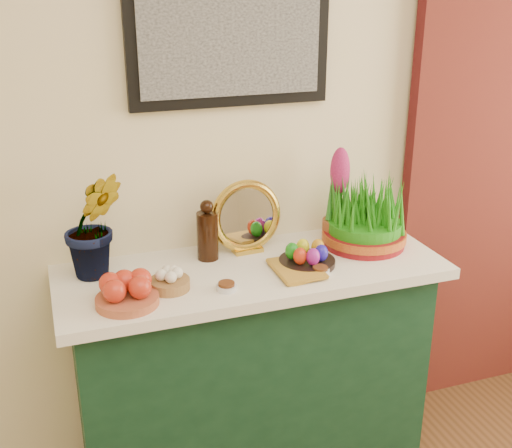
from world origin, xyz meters
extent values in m
cube|color=beige|center=(0.00, 2.25, 1.35)|extent=(4.00, 0.04, 2.70)
cube|color=black|center=(0.05, 2.23, 1.70)|extent=(0.74, 0.03, 0.54)
cube|color=#A5A5A5|center=(0.05, 2.21, 1.70)|extent=(0.66, 0.01, 0.46)
cube|color=#460C17|center=(1.25, 2.20, 1.15)|extent=(0.90, 0.06, 2.30)
cube|color=#153A23|center=(0.05, 2.00, 0.42)|extent=(1.30, 0.45, 0.85)
cube|color=white|center=(0.05, 2.00, 0.87)|extent=(1.40, 0.55, 0.04)
imported|color=#2B7922|center=(-0.48, 2.11, 1.14)|extent=(0.26, 0.22, 0.50)
cylinder|color=#AB5333|center=(-0.42, 1.86, 0.90)|extent=(0.27, 0.27, 0.03)
cylinder|color=#9F7040|center=(-0.27, 1.92, 0.91)|extent=(0.16, 0.16, 0.04)
cylinder|color=black|center=(-0.08, 2.12, 0.98)|extent=(0.08, 0.08, 0.18)
sphere|color=black|center=(-0.08, 2.12, 1.09)|extent=(0.05, 0.05, 0.05)
cube|color=gold|center=(0.08, 2.13, 0.90)|extent=(0.12, 0.06, 0.02)
torus|color=gold|center=(0.08, 2.14, 1.03)|extent=(0.28, 0.08, 0.28)
cylinder|color=silver|center=(0.08, 2.14, 1.03)|extent=(0.21, 0.04, 0.21)
imported|color=#B8872A|center=(0.11, 1.90, 0.90)|extent=(0.14, 0.21, 0.03)
cylinder|color=silver|center=(-0.09, 1.85, 0.90)|extent=(0.07, 0.07, 0.02)
cylinder|color=#592D14|center=(-0.09, 1.85, 0.91)|extent=(0.06, 0.06, 0.01)
cylinder|color=silver|center=(0.26, 1.86, 0.90)|extent=(0.07, 0.07, 0.02)
cylinder|color=#592D14|center=(0.26, 1.86, 0.91)|extent=(0.05, 0.05, 0.01)
cylinder|color=black|center=(0.24, 1.95, 0.90)|extent=(0.23, 0.23, 0.02)
ellipsoid|color=red|center=(0.20, 1.91, 0.94)|extent=(0.05, 0.05, 0.06)
ellipsoid|color=#2318AE|center=(0.29, 1.91, 0.94)|extent=(0.05, 0.05, 0.06)
ellipsoid|color=yellow|center=(0.24, 1.99, 0.94)|extent=(0.05, 0.05, 0.06)
ellipsoid|color=#1A8217|center=(0.19, 1.97, 0.94)|extent=(0.05, 0.05, 0.06)
ellipsoid|color=orange|center=(0.30, 1.97, 0.94)|extent=(0.05, 0.05, 0.06)
ellipsoid|color=#991B93|center=(0.24, 1.89, 0.94)|extent=(0.05, 0.05, 0.06)
cylinder|color=brown|center=(0.44, 2.10, 0.94)|extent=(0.12, 0.12, 0.10)
ellipsoid|color=#CE297B|center=(0.44, 2.10, 1.18)|extent=(0.07, 0.07, 0.18)
cylinder|color=maroon|center=(0.53, 2.04, 0.92)|extent=(0.31, 0.31, 0.06)
cylinder|color=#A01018|center=(0.53, 2.04, 0.93)|extent=(0.33, 0.33, 0.03)
camera|label=1|loc=(-0.63, 0.00, 1.87)|focal=45.00mm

